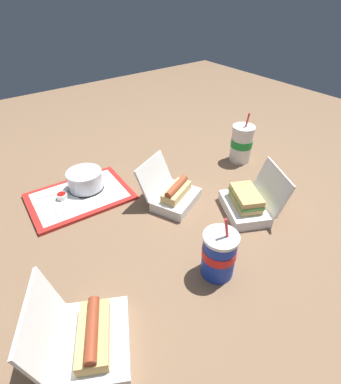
{
  "coord_description": "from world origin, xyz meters",
  "views": [
    {
      "loc": [
        -0.54,
        -0.68,
        0.7
      ],
      "look_at": [
        -0.01,
        0.02,
        0.05
      ],
      "focal_mm": 28.0,
      "sensor_mm": 36.0,
      "label": 1
    }
  ],
  "objects": [
    {
      "name": "clamshell_hotdog_center",
      "position": [
        -0.48,
        -0.3,
        0.04
      ],
      "size": [
        0.26,
        0.26,
        0.19
      ],
      "color": "white",
      "rests_on": "ground_plane"
    },
    {
      "name": "ketchup_cup",
      "position": [
        -0.33,
        0.27,
        0.03
      ],
      "size": [
        0.04,
        0.04,
        0.02
      ],
      "color": "white",
      "rests_on": "food_tray"
    },
    {
      "name": "soda_cup_corner",
      "position": [
        0.43,
        0.08,
        0.08
      ],
      "size": [
        0.1,
        0.1,
        0.23
      ],
      "color": "white",
      "rests_on": "ground_plane"
    },
    {
      "name": "plastic_fork",
      "position": [
        -0.35,
        0.32,
        0.02
      ],
      "size": [
        0.11,
        0.04,
        0.0
      ],
      "primitive_type": "cube",
      "rotation": [
        0.0,
        0.0,
        -0.24
      ],
      "color": "white",
      "rests_on": "food_tray"
    },
    {
      "name": "clamshell_hotdog_front",
      "position": [
        -0.01,
        0.01,
        0.04
      ],
      "size": [
        0.23,
        0.24,
        0.16
      ],
      "color": "white",
      "rests_on": "ground_plane"
    },
    {
      "name": "cake_container",
      "position": [
        -0.23,
        0.28,
        0.05
      ],
      "size": [
        0.14,
        0.14,
        0.07
      ],
      "color": "black",
      "rests_on": "food_tray"
    },
    {
      "name": "food_tray",
      "position": [
        -0.27,
        0.25,
        0.01
      ],
      "size": [
        0.39,
        0.28,
        0.01
      ],
      "color": "red",
      "rests_on": "ground_plane"
    },
    {
      "name": "soda_cup_right",
      "position": [
        -0.1,
        -0.32,
        0.07
      ],
      "size": [
        0.1,
        0.1,
        0.2
      ],
      "color": "#1938B7",
      "rests_on": "ground_plane"
    },
    {
      "name": "ground_plane",
      "position": [
        0.0,
        0.0,
        0.0
      ],
      "size": [
        3.2,
        3.2,
        0.0
      ],
      "primitive_type": "plane",
      "color": "brown"
    },
    {
      "name": "napkin_stack",
      "position": [
        -0.33,
        0.22,
        0.02
      ],
      "size": [
        0.1,
        0.1,
        0.0
      ],
      "primitive_type": "cube",
      "rotation": [
        0.0,
        0.0,
        -0.05
      ],
      "color": "white",
      "rests_on": "food_tray"
    },
    {
      "name": "clamshell_sandwich_right",
      "position": [
        0.17,
        -0.19,
        0.04
      ],
      "size": [
        0.24,
        0.25,
        0.17
      ],
      "color": "white",
      "rests_on": "ground_plane"
    }
  ]
}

